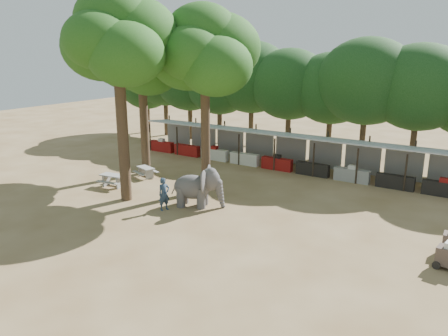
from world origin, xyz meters
The scene contains 10 objects.
ground centered at (0.00, 0.00, 0.00)m, with size 100.00×100.00×0.00m, color brown.
vendor_stalls centered at (0.00, 13.84, 1.18)m, with size 28.00×2.99×2.80m.
yard_tree_left centered at (-9.13, 7.19, 8.20)m, with size 7.10×6.90×11.02m.
yard_tree_center centered at (-6.13, 2.19, 9.21)m, with size 7.10×6.90×12.04m.
yard_tree_back centered at (-3.13, 6.19, 8.54)m, with size 7.10×6.90×11.36m.
backdrop_trees centered at (0.00, 19.00, 5.51)m, with size 46.46×5.95×8.33m.
elephant centered at (-1.71, 3.41, 1.16)m, with size 3.11×2.39×2.32m.
handler centered at (-2.94, 1.87, 0.93)m, with size 0.67×0.45×1.86m, color #26384C.
picnic_table_near centered at (-8.55, 3.34, 0.54)m, with size 1.83×1.68×0.82m.
picnic_table_far centered at (-8.24, 6.12, 0.48)m, with size 1.78×1.69×0.73m.
Camera 1 is at (12.29, -15.60, 8.67)m, focal length 35.00 mm.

